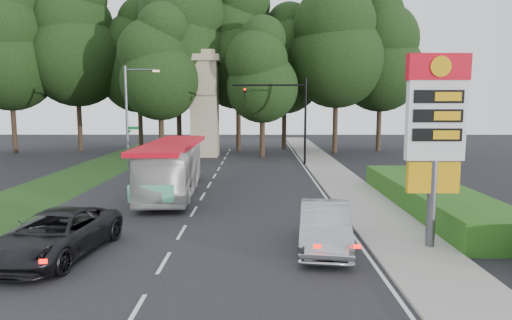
{
  "coord_description": "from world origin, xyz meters",
  "views": [
    {
      "loc": [
        3.05,
        -13.78,
        5.21
      ],
      "look_at": [
        2.97,
        9.91,
        2.2
      ],
      "focal_mm": 32.0,
      "sensor_mm": 36.0,
      "label": 1
    }
  ],
  "objects_px": {
    "gas_station_pylon": "(436,124)",
    "transit_bus": "(172,168)",
    "sedan_silver": "(325,226)",
    "traffic_signal_mast": "(290,109)",
    "monument": "(205,103)",
    "suv_charcoal": "(56,234)",
    "streetlight_signs": "(129,112)"
  },
  "relations": [
    {
      "from": "traffic_signal_mast",
      "to": "transit_bus",
      "type": "distance_m",
      "value": 14.65
    },
    {
      "from": "transit_bus",
      "to": "suv_charcoal",
      "type": "distance_m",
      "value": 10.87
    },
    {
      "from": "gas_station_pylon",
      "to": "streetlight_signs",
      "type": "distance_m",
      "value": 25.74
    },
    {
      "from": "sedan_silver",
      "to": "monument",
      "type": "bearing_deg",
      "value": 111.8
    },
    {
      "from": "monument",
      "to": "sedan_silver",
      "type": "xyz_separation_m",
      "value": [
        7.46,
        -27.96,
        -4.29
      ]
    },
    {
      "from": "monument",
      "to": "sedan_silver",
      "type": "relative_size",
      "value": 2.03
    },
    {
      "from": "streetlight_signs",
      "to": "monument",
      "type": "distance_m",
      "value": 9.44
    },
    {
      "from": "gas_station_pylon",
      "to": "transit_bus",
      "type": "bearing_deg",
      "value": 138.27
    },
    {
      "from": "streetlight_signs",
      "to": "sedan_silver",
      "type": "relative_size",
      "value": 1.62
    },
    {
      "from": "sedan_silver",
      "to": "suv_charcoal",
      "type": "distance_m",
      "value": 9.26
    },
    {
      "from": "gas_station_pylon",
      "to": "suv_charcoal",
      "type": "height_order",
      "value": "gas_station_pylon"
    },
    {
      "from": "streetlight_signs",
      "to": "suv_charcoal",
      "type": "height_order",
      "value": "streetlight_signs"
    },
    {
      "from": "transit_bus",
      "to": "sedan_silver",
      "type": "relative_size",
      "value": 2.15
    },
    {
      "from": "gas_station_pylon",
      "to": "suv_charcoal",
      "type": "bearing_deg",
      "value": -176.26
    },
    {
      "from": "traffic_signal_mast",
      "to": "transit_bus",
      "type": "xyz_separation_m",
      "value": [
        -7.49,
        -12.18,
        -3.19
      ]
    },
    {
      "from": "traffic_signal_mast",
      "to": "streetlight_signs",
      "type": "distance_m",
      "value": 12.83
    },
    {
      "from": "gas_station_pylon",
      "to": "monument",
      "type": "relative_size",
      "value": 0.68
    },
    {
      "from": "traffic_signal_mast",
      "to": "suv_charcoal",
      "type": "relative_size",
      "value": 1.29
    },
    {
      "from": "gas_station_pylon",
      "to": "streetlight_signs",
      "type": "bearing_deg",
      "value": 128.96
    },
    {
      "from": "traffic_signal_mast",
      "to": "sedan_silver",
      "type": "xyz_separation_m",
      "value": [
        -0.22,
        -21.96,
        -3.86
      ]
    },
    {
      "from": "gas_station_pylon",
      "to": "transit_bus",
      "type": "relative_size",
      "value": 0.64
    },
    {
      "from": "sedan_silver",
      "to": "suv_charcoal",
      "type": "xyz_separation_m",
      "value": [
        -9.22,
        -0.89,
        -0.04
      ]
    },
    {
      "from": "monument",
      "to": "transit_bus",
      "type": "distance_m",
      "value": 18.55
    },
    {
      "from": "traffic_signal_mast",
      "to": "streetlight_signs",
      "type": "bearing_deg",
      "value": -171.08
    },
    {
      "from": "monument",
      "to": "transit_bus",
      "type": "xyz_separation_m",
      "value": [
        0.19,
        -18.19,
        -3.63
      ]
    },
    {
      "from": "traffic_signal_mast",
      "to": "suv_charcoal",
      "type": "xyz_separation_m",
      "value": [
        -9.44,
        -22.85,
        -3.9
      ]
    },
    {
      "from": "sedan_silver",
      "to": "gas_station_pylon",
      "type": "bearing_deg",
      "value": 6.18
    },
    {
      "from": "streetlight_signs",
      "to": "transit_bus",
      "type": "xyz_separation_m",
      "value": [
        5.18,
        -10.2,
        -2.96
      ]
    },
    {
      "from": "gas_station_pylon",
      "to": "monument",
      "type": "distance_m",
      "value": 30.17
    },
    {
      "from": "streetlight_signs",
      "to": "transit_bus",
      "type": "bearing_deg",
      "value": -63.07
    },
    {
      "from": "streetlight_signs",
      "to": "suv_charcoal",
      "type": "bearing_deg",
      "value": -81.21
    },
    {
      "from": "gas_station_pylon",
      "to": "monument",
      "type": "height_order",
      "value": "monument"
    }
  ]
}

